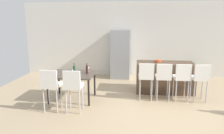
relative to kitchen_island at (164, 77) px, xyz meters
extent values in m
plane|color=tan|center=(-0.39, -1.09, -0.46)|extent=(10.00, 10.00, 0.00)
cube|color=silver|center=(-0.39, 1.97, 0.99)|extent=(10.00, 0.12, 2.90)
cube|color=#4C3828|center=(0.00, 0.00, 0.00)|extent=(1.72, 0.79, 0.92)
cube|color=white|center=(-0.62, -0.72, 0.19)|extent=(0.40, 0.40, 0.08)
cube|color=white|center=(-0.62, -0.89, 0.41)|extent=(0.40, 0.06, 0.36)
cylinder|color=#B2B2B7|center=(-0.78, -0.55, -0.16)|extent=(0.03, 0.03, 0.61)
cylinder|color=#B2B2B7|center=(-0.46, -0.56, -0.16)|extent=(0.03, 0.03, 0.61)
cylinder|color=#B2B2B7|center=(-0.78, -0.87, -0.16)|extent=(0.03, 0.03, 0.61)
cylinder|color=#B2B2B7|center=(-0.46, -0.88, -0.16)|extent=(0.03, 0.03, 0.61)
cube|color=white|center=(-0.15, -0.72, 0.19)|extent=(0.40, 0.40, 0.08)
cube|color=white|center=(-0.15, -0.89, 0.41)|extent=(0.40, 0.06, 0.36)
cylinder|color=#B2B2B7|center=(-0.31, -0.55, -0.16)|extent=(0.03, 0.03, 0.61)
cylinder|color=#B2B2B7|center=(0.01, -0.56, -0.16)|extent=(0.03, 0.03, 0.61)
cylinder|color=#B2B2B7|center=(-0.31, -0.87, -0.16)|extent=(0.03, 0.03, 0.61)
cylinder|color=#B2B2B7|center=(0.01, -0.88, -0.16)|extent=(0.03, 0.03, 0.61)
cube|color=white|center=(0.34, -0.72, 0.19)|extent=(0.42, 0.42, 0.08)
cube|color=white|center=(0.35, -0.89, 0.41)|extent=(0.40, 0.08, 0.36)
cylinder|color=#B2B2B7|center=(0.17, -0.56, -0.16)|extent=(0.03, 0.03, 0.61)
cylinder|color=#B2B2B7|center=(0.49, -0.55, -0.16)|extent=(0.03, 0.03, 0.61)
cylinder|color=#B2B2B7|center=(0.19, -0.88, -0.16)|extent=(0.03, 0.03, 0.61)
cylinder|color=#B2B2B7|center=(0.51, -0.87, -0.16)|extent=(0.03, 0.03, 0.61)
cube|color=white|center=(0.82, -0.72, 0.19)|extent=(0.42, 0.42, 0.08)
cube|color=white|center=(0.83, -0.89, 0.41)|extent=(0.40, 0.08, 0.36)
cylinder|color=#B2B2B7|center=(0.65, -0.56, -0.16)|extent=(0.03, 0.03, 0.61)
cylinder|color=#B2B2B7|center=(0.97, -0.55, -0.16)|extent=(0.03, 0.03, 0.61)
cylinder|color=#B2B2B7|center=(0.67, -0.88, -0.16)|extent=(0.03, 0.03, 0.61)
cylinder|color=#B2B2B7|center=(0.99, -0.87, -0.16)|extent=(0.03, 0.03, 0.61)
cube|color=#4C4238|center=(-2.65, -0.96, 0.26)|extent=(1.21, 0.95, 0.04)
cylinder|color=black|center=(-3.19, -0.54, -0.11)|extent=(0.05, 0.05, 0.70)
cylinder|color=black|center=(-2.10, -0.54, -0.11)|extent=(0.05, 0.05, 0.70)
cylinder|color=black|center=(-3.19, -1.37, -0.11)|extent=(0.05, 0.05, 0.70)
cylinder|color=black|center=(-2.10, -1.37, -0.11)|extent=(0.05, 0.05, 0.70)
cube|color=white|center=(-2.92, -1.73, 0.19)|extent=(0.40, 0.40, 0.08)
cube|color=white|center=(-2.92, -1.90, 0.41)|extent=(0.40, 0.06, 0.36)
cylinder|color=#B2B2B7|center=(-3.08, -1.58, -0.16)|extent=(0.03, 0.03, 0.61)
cylinder|color=#B2B2B7|center=(-2.76, -1.57, -0.16)|extent=(0.03, 0.03, 0.61)
cylinder|color=#B2B2B7|center=(-3.08, -1.90, -0.16)|extent=(0.03, 0.03, 0.61)
cylinder|color=#B2B2B7|center=(-2.76, -1.89, -0.16)|extent=(0.03, 0.03, 0.61)
cube|color=white|center=(-2.37, -1.73, 0.19)|extent=(0.41, 0.41, 0.08)
cube|color=white|center=(-2.37, -1.90, 0.41)|extent=(0.40, 0.07, 0.36)
cylinder|color=#B2B2B7|center=(-2.54, -1.58, -0.16)|extent=(0.03, 0.03, 0.61)
cylinder|color=#B2B2B7|center=(-2.22, -1.57, -0.16)|extent=(0.03, 0.03, 0.61)
cylinder|color=#B2B2B7|center=(-2.53, -1.90, -0.16)|extent=(0.03, 0.03, 0.61)
cylinder|color=#B2B2B7|center=(-2.21, -1.89, -0.16)|extent=(0.03, 0.03, 0.61)
cylinder|color=#471E19|center=(-2.24, -0.88, 0.39)|extent=(0.07, 0.07, 0.22)
cylinder|color=#471E19|center=(-2.24, -0.88, 0.53)|extent=(0.02, 0.02, 0.07)
cylinder|color=#194723|center=(-2.57, -0.98, 0.39)|extent=(0.07, 0.07, 0.22)
cylinder|color=#194723|center=(-2.57, -0.98, 0.55)|extent=(0.02, 0.02, 0.09)
cylinder|color=silver|center=(-2.59, -1.09, 0.28)|extent=(0.06, 0.06, 0.00)
cylinder|color=silver|center=(-2.59, -1.09, 0.32)|extent=(0.01, 0.01, 0.08)
cone|color=silver|center=(-2.59, -1.09, 0.41)|extent=(0.07, 0.07, 0.09)
cylinder|color=silver|center=(-2.28, -0.60, 0.28)|extent=(0.06, 0.06, 0.00)
cylinder|color=silver|center=(-2.28, -0.60, 0.32)|extent=(0.01, 0.01, 0.08)
cone|color=silver|center=(-2.28, -0.60, 0.41)|extent=(0.07, 0.07, 0.09)
cylinder|color=silver|center=(-3.02, -1.22, 0.28)|extent=(0.06, 0.06, 0.00)
cylinder|color=silver|center=(-3.02, -1.22, 0.32)|extent=(0.01, 0.01, 0.08)
cone|color=silver|center=(-3.02, -1.22, 0.41)|extent=(0.07, 0.07, 0.09)
cube|color=#939699|center=(-1.47, 1.53, 0.46)|extent=(0.72, 0.68, 1.84)
cylinder|color=#C6512D|center=(-0.21, 0.06, 0.50)|extent=(0.21, 0.21, 0.07)
cylinder|color=#38383D|center=(1.46, 1.52, -0.35)|extent=(0.24, 0.24, 0.22)
sphere|color=#2D6B33|center=(1.46, 1.52, -0.07)|extent=(0.37, 0.37, 0.37)
camera|label=1|loc=(-0.98, -6.37, 1.69)|focal=33.33mm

